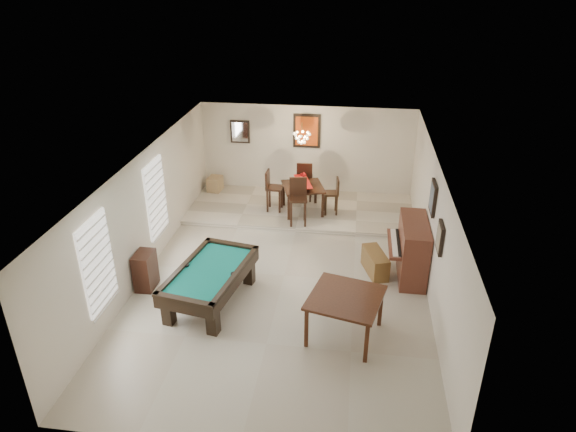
% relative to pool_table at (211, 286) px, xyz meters
% --- Properties ---
extents(ground_plane, '(6.00, 9.00, 0.02)m').
position_rel_pool_table_xyz_m(ground_plane, '(1.30, 1.14, -0.38)').
color(ground_plane, beige).
extents(wall_back, '(6.00, 0.04, 2.60)m').
position_rel_pool_table_xyz_m(wall_back, '(1.30, 5.64, 0.93)').
color(wall_back, silver).
rests_on(wall_back, ground_plane).
extents(wall_front, '(6.00, 0.04, 2.60)m').
position_rel_pool_table_xyz_m(wall_front, '(1.30, -3.36, 0.93)').
color(wall_front, silver).
rests_on(wall_front, ground_plane).
extents(wall_left, '(0.04, 9.00, 2.60)m').
position_rel_pool_table_xyz_m(wall_left, '(-1.70, 1.14, 0.93)').
color(wall_left, silver).
rests_on(wall_left, ground_plane).
extents(wall_right, '(0.04, 9.00, 2.60)m').
position_rel_pool_table_xyz_m(wall_right, '(4.30, 1.14, 0.93)').
color(wall_right, silver).
rests_on(wall_right, ground_plane).
extents(ceiling, '(6.00, 9.00, 0.04)m').
position_rel_pool_table_xyz_m(ceiling, '(1.30, 1.14, 2.23)').
color(ceiling, white).
rests_on(ceiling, wall_back).
extents(dining_step, '(6.00, 2.50, 0.12)m').
position_rel_pool_table_xyz_m(dining_step, '(1.30, 4.39, -0.31)').
color(dining_step, beige).
rests_on(dining_step, ground_plane).
extents(window_left_front, '(0.06, 1.00, 1.70)m').
position_rel_pool_table_xyz_m(window_left_front, '(-1.67, -1.06, 1.03)').
color(window_left_front, white).
rests_on(window_left_front, wall_left).
extents(window_left_rear, '(0.06, 1.00, 1.70)m').
position_rel_pool_table_xyz_m(window_left_rear, '(-1.67, 1.74, 1.03)').
color(window_left_rear, white).
rests_on(window_left_rear, wall_left).
extents(pool_table, '(1.57, 2.38, 0.73)m').
position_rel_pool_table_xyz_m(pool_table, '(0.00, 0.00, 0.00)').
color(pool_table, black).
rests_on(pool_table, ground_plane).
extents(square_table, '(1.49, 1.49, 0.85)m').
position_rel_pool_table_xyz_m(square_table, '(2.66, -0.68, 0.06)').
color(square_table, '#33180C').
rests_on(square_table, ground_plane).
extents(upright_piano, '(0.84, 1.50, 1.25)m').
position_rel_pool_table_xyz_m(upright_piano, '(3.86, 1.56, 0.26)').
color(upright_piano, brown).
rests_on(upright_piano, ground_plane).
extents(piano_bench, '(0.61, 0.96, 0.50)m').
position_rel_pool_table_xyz_m(piano_bench, '(3.25, 1.53, -0.12)').
color(piano_bench, brown).
rests_on(piano_bench, ground_plane).
extents(apothecary_chest, '(0.36, 0.54, 0.80)m').
position_rel_pool_table_xyz_m(apothecary_chest, '(-1.48, 0.32, 0.04)').
color(apothecary_chest, black).
rests_on(apothecary_chest, ground_plane).
extents(dining_table, '(1.28, 1.28, 0.85)m').
position_rel_pool_table_xyz_m(dining_table, '(1.37, 4.17, 0.18)').
color(dining_table, black).
rests_on(dining_table, dining_step).
extents(flower_vase, '(0.17, 0.17, 0.25)m').
position_rel_pool_table_xyz_m(flower_vase, '(1.37, 4.17, 0.73)').
color(flower_vase, '#A70E0F').
rests_on(flower_vase, dining_table).
extents(dining_chair_south, '(0.50, 0.50, 1.19)m').
position_rel_pool_table_xyz_m(dining_chair_south, '(1.33, 3.41, 0.35)').
color(dining_chair_south, black).
rests_on(dining_chair_south, dining_step).
extents(dining_chair_north, '(0.44, 0.44, 1.14)m').
position_rel_pool_table_xyz_m(dining_chair_north, '(1.33, 4.93, 0.32)').
color(dining_chair_north, black).
rests_on(dining_chair_north, dining_step).
extents(dining_chair_west, '(0.42, 0.42, 1.11)m').
position_rel_pool_table_xyz_m(dining_chair_west, '(0.61, 4.14, 0.31)').
color(dining_chair_west, black).
rests_on(dining_chair_west, dining_step).
extents(dining_chair_east, '(0.41, 0.41, 0.98)m').
position_rel_pool_table_xyz_m(dining_chair_east, '(2.11, 4.15, 0.24)').
color(dining_chair_east, black).
rests_on(dining_chair_east, dining_step).
extents(corner_bench, '(0.41, 0.49, 0.41)m').
position_rel_pool_table_xyz_m(corner_bench, '(-1.32, 5.20, -0.04)').
color(corner_bench, tan).
rests_on(corner_bench, dining_step).
extents(chandelier, '(0.44, 0.44, 0.60)m').
position_rel_pool_table_xyz_m(chandelier, '(1.30, 4.34, 1.83)').
color(chandelier, '#FFE5B2').
rests_on(chandelier, ceiling).
extents(back_painting, '(0.75, 0.06, 0.95)m').
position_rel_pool_table_xyz_m(back_painting, '(1.30, 5.60, 1.53)').
color(back_painting, '#D84C14').
rests_on(back_painting, wall_back).
extents(back_mirror, '(0.55, 0.06, 0.65)m').
position_rel_pool_table_xyz_m(back_mirror, '(-0.60, 5.60, 1.43)').
color(back_mirror, white).
rests_on(back_mirror, wall_back).
extents(right_picture_upper, '(0.06, 0.55, 0.65)m').
position_rel_pool_table_xyz_m(right_picture_upper, '(4.26, 1.44, 1.53)').
color(right_picture_upper, slate).
rests_on(right_picture_upper, wall_right).
extents(right_picture_lower, '(0.06, 0.45, 0.55)m').
position_rel_pool_table_xyz_m(right_picture_lower, '(4.26, 0.14, 1.33)').
color(right_picture_lower, gray).
rests_on(right_picture_lower, wall_right).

